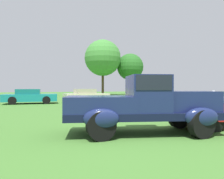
{
  "coord_description": "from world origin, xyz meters",
  "views": [
    {
      "loc": [
        -2.81,
        -5.36,
        1.35
      ],
      "look_at": [
        0.5,
        3.15,
        1.26
      ],
      "focal_mm": 33.72,
      "sensor_mm": 36.0,
      "label": 1
    }
  ],
  "objects": [
    {
      "name": "feature_pickup_truck",
      "position": [
        0.3,
        0.03,
        0.87
      ],
      "size": [
        4.69,
        2.7,
        1.7
      ],
      "color": "black",
      "rests_on": "ground_plane"
    },
    {
      "name": "ground_plane",
      "position": [
        0.0,
        0.0,
        0.0
      ],
      "size": [
        120.0,
        120.0,
        0.0
      ],
      "primitive_type": "plane",
      "color": "#42752D"
    },
    {
      "name": "show_car_cream",
      "position": [
        1.97,
        13.46,
        0.6
      ],
      "size": [
        4.13,
        1.97,
        1.22
      ],
      "color": "beige",
      "rests_on": "ground_plane"
    },
    {
      "name": "spectator_near_truck",
      "position": [
        4.12,
        6.76,
        0.91
      ],
      "size": [
        0.47,
        0.42,
        1.69
      ],
      "color": "#9E998E",
      "rests_on": "ground_plane"
    },
    {
      "name": "treeline_center",
      "position": [
        14.84,
        30.52,
        5.25
      ],
      "size": [
        4.99,
        4.99,
        7.77
      ],
      "color": "#47331E",
      "rests_on": "ground_plane"
    },
    {
      "name": "show_car_charcoal",
      "position": [
        7.63,
        12.04,
        0.6
      ],
      "size": [
        4.1,
        2.38,
        1.22
      ],
      "color": "#28282D",
      "rests_on": "ground_plane"
    },
    {
      "name": "show_car_teal",
      "position": [
        -2.84,
        13.43,
        0.6
      ],
      "size": [
        4.37,
        2.02,
        1.22
      ],
      "color": "teal",
      "rests_on": "ground_plane"
    },
    {
      "name": "treeline_mid_left",
      "position": [
        9.32,
        30.39,
        6.65
      ],
      "size": [
        6.47,
        6.47,
        9.9
      ],
      "color": "#47331E",
      "rests_on": "ground_plane"
    }
  ]
}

